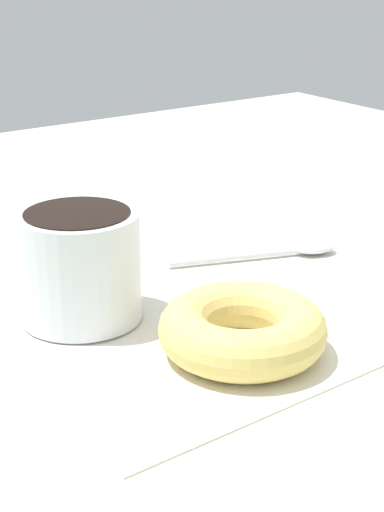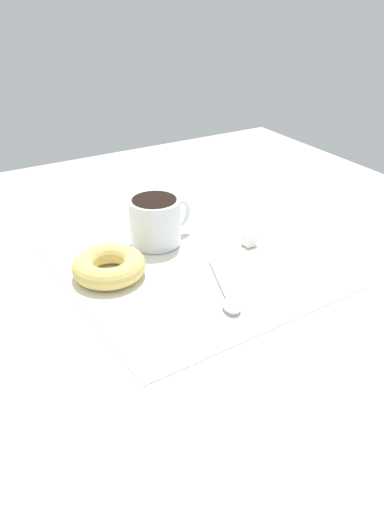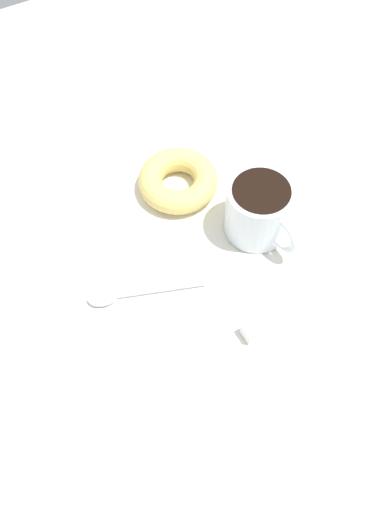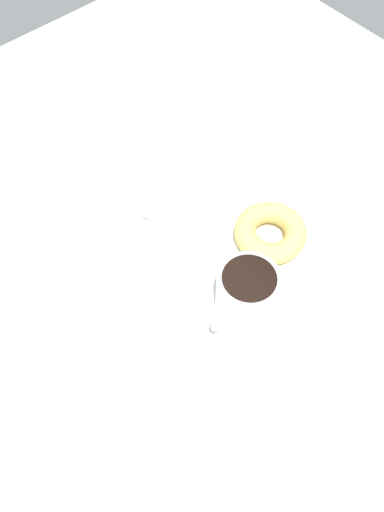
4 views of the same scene
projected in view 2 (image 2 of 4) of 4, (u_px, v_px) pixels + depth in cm
name	position (u px, v px, depth cm)	size (l,w,h in cm)	color
ground_plane	(185.00, 286.00, 73.85)	(120.00, 120.00, 2.00)	beige
napkin	(192.00, 268.00, 76.00)	(35.96, 35.96, 0.30)	white
coffee_cup	(156.00, 220.00, 81.14)	(11.41, 8.41, 7.70)	silver
donut	(109.00, 266.00, 73.16)	(10.79, 10.79, 3.26)	#E5C66B
spoon	(228.00, 297.00, 68.29)	(6.17, 14.08, 0.90)	silver
sugar_cube	(249.00, 240.00, 81.68)	(1.92, 1.92, 1.92)	white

